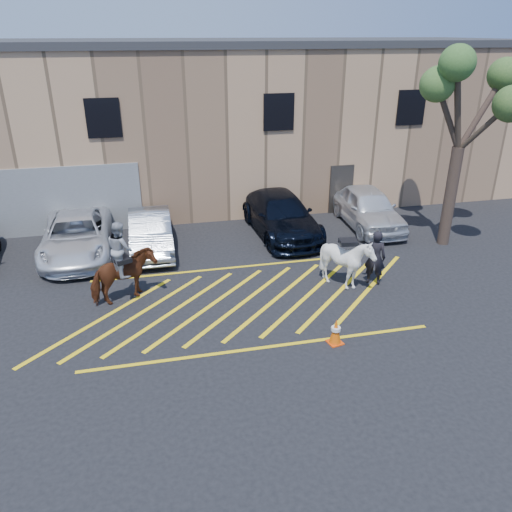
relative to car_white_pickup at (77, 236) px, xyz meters
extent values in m
plane|color=black|center=(5.31, -4.65, -0.74)|extent=(90.00, 90.00, 0.00)
imported|color=silver|center=(0.00, 0.00, 0.00)|extent=(2.56, 5.35, 1.47)
imported|color=#969CA4|center=(2.69, -0.18, -0.01)|extent=(1.55, 4.42, 1.45)
imported|color=black|center=(7.95, 0.40, 0.07)|extent=(2.55, 5.66, 1.61)
imported|color=silver|center=(11.78, 0.39, 0.09)|extent=(2.18, 4.94, 1.65)
imported|color=black|center=(9.76, -4.62, 0.19)|extent=(0.81, 0.73, 1.86)
cube|color=tan|center=(5.31, 7.35, 2.76)|extent=(32.00, 10.00, 7.00)
cube|color=#2D2D30|center=(5.31, 7.35, 6.41)|extent=(32.20, 10.20, 0.30)
cube|color=black|center=(1.31, 2.31, 3.86)|extent=(1.30, 0.08, 1.50)
cube|color=black|center=(8.31, 2.31, 3.86)|extent=(1.30, 0.08, 1.50)
cube|color=black|center=(14.31, 2.31, 3.86)|extent=(1.30, 0.08, 1.50)
cube|color=#38332D|center=(11.31, 2.31, 0.36)|extent=(1.10, 0.08, 2.20)
cube|color=yellow|center=(1.11, -4.95, -0.73)|extent=(4.20, 4.20, 0.01)
cube|color=yellow|center=(2.16, -4.95, -0.73)|extent=(4.20, 4.20, 0.01)
cube|color=yellow|center=(3.21, -4.95, -0.73)|extent=(4.20, 4.20, 0.01)
cube|color=yellow|center=(4.26, -4.95, -0.73)|extent=(4.20, 4.20, 0.01)
cube|color=yellow|center=(5.31, -4.95, -0.73)|extent=(4.20, 4.20, 0.01)
cube|color=yellow|center=(6.36, -4.95, -0.73)|extent=(4.20, 4.20, 0.01)
cube|color=yellow|center=(7.41, -4.95, -0.73)|extent=(4.20, 4.20, 0.01)
cube|color=yellow|center=(8.46, -4.95, -0.73)|extent=(4.20, 4.20, 0.01)
cube|color=yellow|center=(9.51, -4.95, -0.73)|extent=(4.20, 4.20, 0.01)
cube|color=yellow|center=(5.31, -2.45, -0.73)|extent=(9.50, 0.12, 0.01)
cube|color=yellow|center=(5.31, -7.45, -0.73)|extent=(9.50, 0.12, 0.01)
imported|color=#572814|center=(1.76, -4.02, 0.09)|extent=(2.16, 1.64, 1.66)
imported|color=gray|center=(1.76, -4.02, 1.02)|extent=(0.93, 1.01, 1.69)
cube|color=black|center=(1.76, -4.02, 0.67)|extent=(0.65, 0.70, 0.14)
imported|color=white|center=(8.75, -4.67, 0.16)|extent=(1.64, 1.79, 1.78)
cube|color=black|center=(8.75, -4.67, 0.85)|extent=(0.62, 0.53, 0.14)
cube|color=#EE4309|center=(7.26, -7.65, -0.72)|extent=(0.45, 0.45, 0.03)
cone|color=#E35709|center=(7.26, -7.65, -0.36)|extent=(0.32, 0.32, 0.70)
cylinder|color=silver|center=(7.26, -7.65, -0.30)|extent=(0.25, 0.25, 0.10)
cylinder|color=#443529|center=(13.93, -2.07, 1.16)|extent=(0.44, 0.44, 3.80)
cylinder|color=#4D3A2F|center=(14.71, -1.94, 4.24)|extent=(1.76, 0.51, 2.68)
cylinder|color=#423128|center=(13.85, -1.21, 4.07)|extent=(0.33, 1.88, 2.34)
cylinder|color=#423328|center=(13.32, -2.07, 4.11)|extent=(1.40, 0.20, 2.39)
cylinder|color=#4A3C2D|center=(14.27, -2.80, 3.86)|extent=(0.78, 1.62, 1.96)
cylinder|color=#443529|center=(13.45, -2.35, 4.47)|extent=(1.16, 0.77, 3.11)
sphere|color=#4E6F2F|center=(15.49, -1.80, 5.51)|extent=(1.20, 1.20, 1.20)
sphere|color=#47682C|center=(13.78, -0.36, 5.17)|extent=(1.20, 1.20, 1.20)
sphere|color=#4C7431|center=(12.71, -2.07, 5.26)|extent=(1.20, 1.20, 1.20)
sphere|color=#516B2E|center=(14.61, -3.53, 4.75)|extent=(1.20, 1.20, 1.20)
sphere|color=#427331|center=(12.98, -2.62, 5.97)|extent=(1.20, 1.20, 1.20)
camera|label=1|loc=(2.69, -18.17, 6.94)|focal=35.00mm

